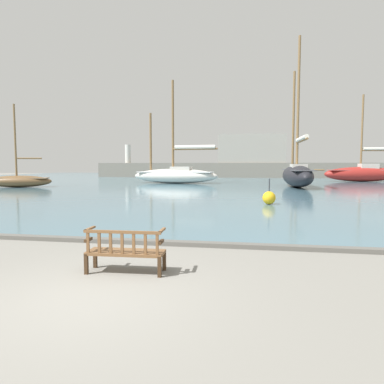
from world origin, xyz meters
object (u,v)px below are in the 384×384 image
park_bench (125,250)px  sailboat_outer_port (297,174)px  sailboat_mid_starboard (176,174)px  channel_buoy (269,198)px  sailboat_nearest_port (363,173)px  sailboat_centre_channel (19,180)px

park_bench → sailboat_outer_port: (7.15, 28.37, 0.92)m
sailboat_mid_starboard → channel_buoy: 22.40m
sailboat_nearest_port → sailboat_mid_starboard: size_ratio=0.93×
sailboat_nearest_port → channel_buoy: (-13.40, -28.21, -0.77)m
sailboat_mid_starboard → channel_buoy: size_ratio=8.42×
sailboat_mid_starboard → sailboat_outer_port: 13.86m
sailboat_outer_port → channel_buoy: sailboat_outer_port is taller
park_bench → sailboat_nearest_port: (16.99, 40.64, 0.74)m
sailboat_mid_starboard → channel_buoy: (9.63, -20.21, -0.73)m
sailboat_nearest_port → channel_buoy: 31.24m
sailboat_nearest_port → sailboat_outer_port: bearing=-128.7°
sailboat_centre_channel → channel_buoy: sailboat_centre_channel is taller
channel_buoy → sailboat_nearest_port: bearing=64.6°
park_bench → sailboat_centre_channel: 30.22m
park_bench → channel_buoy: bearing=73.9°
sailboat_nearest_port → channel_buoy: size_ratio=7.84×
sailboat_mid_starboard → channel_buoy: sailboat_mid_starboard is taller
park_bench → channel_buoy: (3.59, 12.43, -0.03)m
sailboat_outer_port → sailboat_mid_starboard: bearing=162.0°
sailboat_centre_channel → sailboat_mid_starboard: size_ratio=0.67×
sailboat_nearest_port → channel_buoy: bearing=-115.4°
sailboat_centre_channel → sailboat_outer_port: bearing=11.2°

